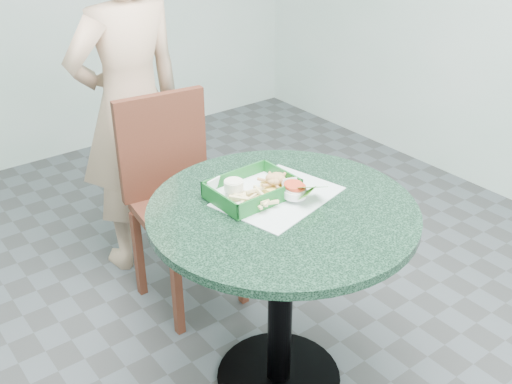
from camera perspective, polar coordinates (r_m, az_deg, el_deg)
floor at (r=2.44m, az=2.15°, el=-17.30°), size 4.00×5.00×0.02m
cafe_table at (r=2.06m, az=2.44°, el=-6.00°), size 0.89×0.89×0.75m
dining_chair at (r=2.59m, az=-7.60°, el=0.33°), size 0.39×0.39×0.93m
diner_person at (r=2.76m, az=-11.93°, el=8.62°), size 0.64×0.45×1.66m
placemat at (r=2.02m, az=2.12°, el=-0.93°), size 0.45×0.38×0.00m
food_basket at (r=2.02m, az=-0.37°, el=-0.48°), size 0.28×0.20×0.06m
crab_sandwich at (r=2.02m, az=1.92°, el=0.53°), size 0.11×0.11×0.07m
fries_pile at (r=1.95m, az=-0.65°, el=-0.78°), size 0.15×0.16×0.05m
sauce_ramekin at (r=1.99m, az=-2.14°, el=0.19°), size 0.07×0.07×0.04m
garnish_cup at (r=1.98m, az=4.02°, el=-0.37°), size 0.12×0.11×0.05m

